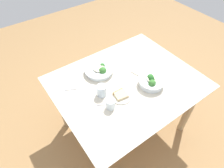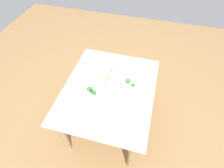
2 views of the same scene
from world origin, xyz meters
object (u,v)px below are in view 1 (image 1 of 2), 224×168
broccoli_bowl_near (100,70)px  napkin_folded_upper (146,70)px  water_glass_center (111,104)px  table_knife_left (126,127)px  fork_by_far_bowl (71,89)px  broccoli_bowl_far (151,82)px  fork_by_near_bowl (104,105)px  bread_side_plate (121,95)px  water_glass_side (102,91)px

broccoli_bowl_near → napkin_folded_upper: 0.43m
water_glass_center → table_knife_left: size_ratio=0.44×
water_glass_center → fork_by_far_bowl: (0.16, -0.34, -0.04)m
broccoli_bowl_far → fork_by_far_bowl: 0.68m
broccoli_bowl_near → fork_by_near_bowl: bearing=61.9°
water_glass_center → fork_by_near_bowl: bearing=-59.1°
napkin_folded_upper → bread_side_plate: bearing=17.0°
broccoli_bowl_far → table_knife_left: 0.47m
broccoli_bowl_near → table_knife_left: bearing=75.0°
table_knife_left → napkin_folded_upper: bearing=-153.0°
broccoli_bowl_near → water_glass_center: broccoli_bowl_near is taller
water_glass_side → napkin_folded_upper: size_ratio=0.46×
bread_side_plate → napkin_folded_upper: 0.40m
water_glass_center → fork_by_far_bowl: water_glass_center is taller
bread_side_plate → water_glass_center: 0.14m
water_glass_side → fork_by_near_bowl: size_ratio=1.05×
broccoli_bowl_near → bread_side_plate: (0.02, 0.34, -0.02)m
napkin_folded_upper → fork_by_near_bowl: bearing=11.2°
water_glass_side → water_glass_center: bearing=84.6°
broccoli_bowl_far → fork_by_near_bowl: size_ratio=2.36×
bread_side_plate → fork_by_far_bowl: (0.29, -0.30, -0.01)m
bread_side_plate → water_glass_side: 0.16m
broccoli_bowl_near → table_knife_left: 0.60m
broccoli_bowl_far → napkin_folded_upper: (-0.09, -0.16, -0.04)m
broccoli_bowl_near → water_glass_side: 0.27m
fork_by_near_bowl → water_glass_center: bearing=-29.5°
fork_by_near_bowl → napkin_folded_upper: 0.55m
fork_by_far_bowl → water_glass_center: bearing=-40.8°
bread_side_plate → table_knife_left: (0.14, 0.25, -0.01)m
water_glass_center → fork_by_near_bowl: water_glass_center is taller
broccoli_bowl_far → fork_by_far_bowl: size_ratio=2.19×
broccoli_bowl_far → water_glass_side: 0.43m
fork_by_near_bowl → napkin_folded_upper: size_ratio=0.44×
table_knife_left → fork_by_far_bowl: bearing=-82.3°
broccoli_bowl_near → water_glass_center: size_ratio=3.20×
broccoli_bowl_near → water_glass_center: 0.41m
fork_by_far_bowl → table_knife_left: same height
table_knife_left → water_glass_center: bearing=-101.2°
fork_by_far_bowl → napkin_folded_upper: (-0.67, 0.19, 0.00)m
fork_by_far_bowl → table_knife_left: bearing=-50.8°
water_glass_center → fork_by_near_bowl: size_ratio=0.87×
broccoli_bowl_near → table_knife_left: (0.16, 0.58, -0.03)m
water_glass_side → fork_by_near_bowl: bearing=65.4°
water_glass_center → table_knife_left: (0.01, 0.20, -0.04)m
fork_by_far_bowl → fork_by_near_bowl: bearing=-41.8°
table_knife_left → napkin_folded_upper: (-0.52, -0.36, 0.00)m
fork_by_far_bowl → table_knife_left: (-0.15, 0.55, -0.00)m
broccoli_bowl_far → fork_by_far_bowl: broccoli_bowl_far is taller
fork_by_far_bowl → fork_by_near_bowl: (-0.13, 0.29, -0.00)m
bread_side_plate → fork_by_near_bowl: bearing=-3.3°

